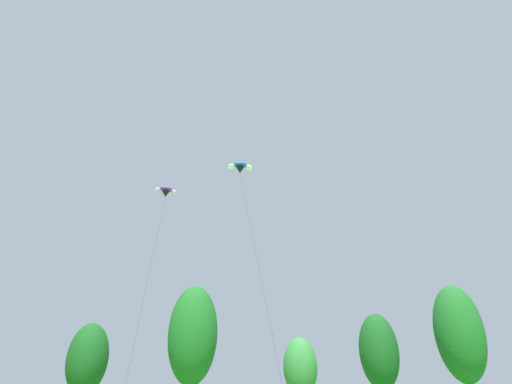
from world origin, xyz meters
name	(u,v)px	position (x,y,z in m)	size (l,w,h in m)	color
treeline_tree_c	(88,359)	(-11.47, 51.23, 5.71)	(4.35, 4.35, 9.44)	#472D19
treeline_tree_d	(193,334)	(-0.41, 49.06, 8.28)	(5.49, 5.49, 13.67)	#472D19
treeline_tree_e	(300,367)	(12.99, 52.12, 5.21)	(4.12, 4.12, 8.61)	#472D19
treeline_tree_f	(379,351)	(24.00, 52.81, 7.23)	(5.03, 5.03, 11.95)	#472D19
treeline_tree_g	(459,333)	(32.34, 47.40, 9.08)	(5.85, 5.85, 14.99)	#472D19
parafoil_kite_high_purple	(166,192)	(-4.77, 39.39, 21.01)	(2.48, 12.56, 19.96)	purple
parafoil_kite_mid_blue_white	(240,168)	(3.19, 40.89, 25.61)	(2.96, 16.91, 24.67)	blue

